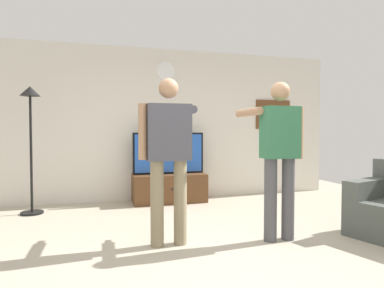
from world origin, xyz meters
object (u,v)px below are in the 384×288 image
floor_lamp (31,123)px  television (169,153)px  person_standing_nearer_lamp (168,150)px  person_standing_nearer_couch (279,151)px  framed_picture (273,115)px  tv_stand (169,188)px  wall_clock (166,71)px

floor_lamp → television: bearing=9.0°
person_standing_nearer_lamp → person_standing_nearer_couch: (1.21, -0.17, -0.02)m
television → person_standing_nearer_lamp: size_ratio=0.70×
floor_lamp → person_standing_nearer_lamp: size_ratio=1.06×
framed_picture → floor_lamp: size_ratio=0.39×
framed_picture → floor_lamp: (-4.28, -0.58, -0.21)m
television → person_standing_nearer_couch: size_ratio=0.70×
tv_stand → television: television is taller
framed_picture → person_standing_nearer_lamp: framed_picture is taller
floor_lamp → person_standing_nearer_couch: 3.56m
person_standing_nearer_lamp → person_standing_nearer_couch: size_ratio=1.01×
television → framed_picture: (2.15, 0.25, 0.71)m
tv_stand → television: 0.60m
television → tv_stand: bearing=-90.0°
floor_lamp → person_standing_nearer_couch: size_ratio=1.07×
tv_stand → framed_picture: (2.15, 0.30, 1.31)m
wall_clock → tv_stand: bearing=-90.0°
wall_clock → television: bearing=-90.0°
framed_picture → person_standing_nearer_couch: framed_picture is taller
television → person_standing_nearer_lamp: 2.24m
tv_stand → television: (-0.00, 0.05, 0.60)m
tv_stand → wall_clock: 2.09m
wall_clock → framed_picture: (2.15, 0.00, -0.75)m
television → floor_lamp: bearing=-171.0°
tv_stand → person_standing_nearer_couch: person_standing_nearer_couch is taller
television → person_standing_nearer_couch: bearing=-71.9°
television → person_standing_nearer_couch: (0.77, -2.37, 0.15)m
framed_picture → person_standing_nearer_lamp: 3.60m
tv_stand → floor_lamp: 2.41m
framed_picture → tv_stand: bearing=-172.2°
floor_lamp → tv_stand: bearing=7.8°
person_standing_nearer_lamp → floor_lamp: bearing=132.2°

